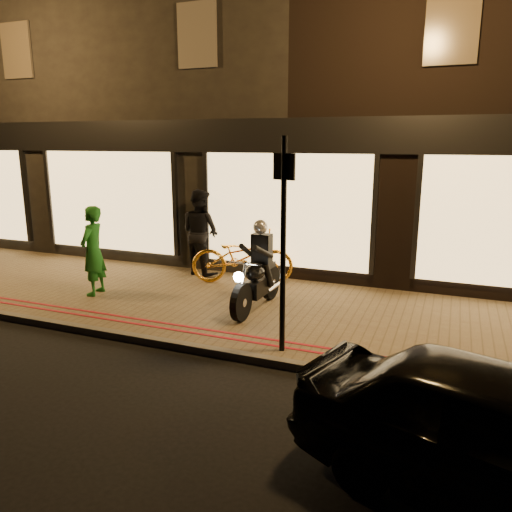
{
  "coord_description": "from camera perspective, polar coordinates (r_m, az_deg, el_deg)",
  "views": [
    {
      "loc": [
        3.3,
        -5.98,
        3.06
      ],
      "look_at": [
        0.17,
        1.84,
        1.1
      ],
      "focal_mm": 35.0,
      "sensor_mm": 36.0,
      "label": 1
    }
  ],
  "objects": [
    {
      "name": "parked_car",
      "position": [
        4.89,
        26.91,
        -18.23
      ],
      "size": [
        3.99,
        2.51,
        1.27
      ],
      "primitive_type": "imported",
      "rotation": [
        0.0,
        0.0,
        1.28
      ],
      "color": "black",
      "rests_on": "ground"
    },
    {
      "name": "building_row",
      "position": [
        15.37,
        9.79,
        17.36
      ],
      "size": [
        48.0,
        10.11,
        8.5
      ],
      "color": "black",
      "rests_on": "ground"
    },
    {
      "name": "person_dark",
      "position": [
        11.11,
        -6.38,
        2.71
      ],
      "size": [
        1.11,
        0.99,
        1.9
      ],
      "primitive_type": "imported",
      "rotation": [
        0.0,
        0.0,
        2.8
      ],
      "color": "black",
      "rests_on": "sidewalk"
    },
    {
      "name": "kerb_stone",
      "position": [
        7.5,
        -6.43,
        -10.57
      ],
      "size": [
        50.0,
        0.14,
        0.12
      ],
      "primitive_type": "cube",
      "color": "#59544C",
      "rests_on": "ground"
    },
    {
      "name": "ground",
      "position": [
        7.48,
        -6.6,
        -11.13
      ],
      "size": [
        90.0,
        90.0,
        0.0
      ],
      "primitive_type": "plane",
      "color": "black",
      "rests_on": "ground"
    },
    {
      "name": "sidewalk",
      "position": [
        9.14,
        -0.64,
        -6.06
      ],
      "size": [
        50.0,
        4.0,
        0.12
      ],
      "primitive_type": "cube",
      "color": "brown",
      "rests_on": "ground"
    },
    {
      "name": "person_green",
      "position": [
        10.08,
        -18.14,
        0.57
      ],
      "size": [
        0.51,
        0.69,
        1.73
      ],
      "primitive_type": "imported",
      "rotation": [
        0.0,
        0.0,
        -1.41
      ],
      "color": "#1B661E",
      "rests_on": "sidewalk"
    },
    {
      "name": "sign_post",
      "position": [
        6.79,
        3.14,
        2.36
      ],
      "size": [
        0.34,
        0.14,
        3.0
      ],
      "rotation": [
        0.0,
        0.0,
        -0.34
      ],
      "color": "black",
      "rests_on": "sidewalk"
    },
    {
      "name": "red_kerb_lines",
      "position": [
        7.88,
        -4.71,
        -8.82
      ],
      "size": [
        50.0,
        0.26,
        0.01
      ],
      "color": "maroon",
      "rests_on": "sidewalk"
    },
    {
      "name": "bicycle_gold",
      "position": [
        10.44,
        -1.57,
        -0.08
      ],
      "size": [
        2.25,
        1.42,
        1.12
      ],
      "primitive_type": "imported",
      "rotation": [
        0.0,
        0.0,
        1.92
      ],
      "color": "gold",
      "rests_on": "sidewalk"
    },
    {
      "name": "motorcycle",
      "position": [
        8.81,
        0.21,
        -2.2
      ],
      "size": [
        0.6,
        1.94,
        1.59
      ],
      "rotation": [
        0.0,
        0.0,
        -0.03
      ],
      "color": "black",
      "rests_on": "sidewalk"
    }
  ]
}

